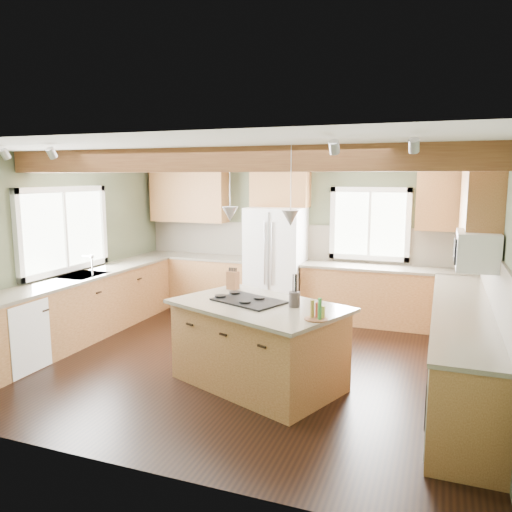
% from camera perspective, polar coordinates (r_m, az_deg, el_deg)
% --- Properties ---
extents(floor, '(5.60, 5.60, 0.00)m').
position_cam_1_polar(floor, '(6.42, -1.23, -11.87)').
color(floor, black).
rests_on(floor, ground).
extents(ceiling, '(5.60, 5.60, 0.00)m').
position_cam_1_polar(ceiling, '(6.00, -1.31, 12.00)').
color(ceiling, silver).
rests_on(ceiling, wall_back).
extents(wall_back, '(5.60, 0.00, 5.60)m').
position_cam_1_polar(wall_back, '(8.43, 5.05, 2.26)').
color(wall_back, '#434C36').
rests_on(wall_back, ground).
extents(wall_left, '(0.00, 5.00, 5.00)m').
position_cam_1_polar(wall_left, '(7.57, -21.38, 0.90)').
color(wall_left, '#434C36').
rests_on(wall_left, ground).
extents(wall_right, '(0.00, 5.00, 5.00)m').
position_cam_1_polar(wall_right, '(5.68, 25.98, -1.92)').
color(wall_right, '#434C36').
rests_on(wall_right, ground).
extents(ceiling_beam, '(5.55, 0.26, 0.26)m').
position_cam_1_polar(ceiling_beam, '(5.44, -3.73, 10.92)').
color(ceiling_beam, '#592D19').
rests_on(ceiling_beam, ceiling).
extents(soffit_trim, '(5.55, 0.20, 0.10)m').
position_cam_1_polar(soffit_trim, '(8.28, 4.99, 10.74)').
color(soffit_trim, '#592D19').
rests_on(soffit_trim, ceiling).
extents(backsplash_back, '(5.58, 0.03, 0.58)m').
position_cam_1_polar(backsplash_back, '(8.42, 5.02, 1.64)').
color(backsplash_back, brown).
rests_on(backsplash_back, wall_back).
extents(backsplash_right, '(0.03, 3.70, 0.58)m').
position_cam_1_polar(backsplash_right, '(5.75, 25.72, -2.70)').
color(backsplash_right, brown).
rests_on(backsplash_right, wall_right).
extents(base_cab_back_left, '(2.02, 0.60, 0.88)m').
position_cam_1_polar(base_cab_back_left, '(8.94, -6.69, -2.97)').
color(base_cab_back_left, brown).
rests_on(base_cab_back_left, floor).
extents(counter_back_left, '(2.06, 0.64, 0.04)m').
position_cam_1_polar(counter_back_left, '(8.85, -6.75, -0.05)').
color(counter_back_left, '#473F34').
rests_on(counter_back_left, base_cab_back_left).
extents(base_cab_back_right, '(2.62, 0.60, 0.88)m').
position_cam_1_polar(base_cab_back_right, '(8.02, 14.73, -4.60)').
color(base_cab_back_right, brown).
rests_on(base_cab_back_right, floor).
extents(counter_back_right, '(2.66, 0.64, 0.04)m').
position_cam_1_polar(counter_back_right, '(7.92, 14.86, -1.37)').
color(counter_back_right, '#473F34').
rests_on(counter_back_right, base_cab_back_right).
extents(base_cab_left, '(0.60, 3.70, 0.88)m').
position_cam_1_polar(base_cab_left, '(7.57, -19.05, -5.61)').
color(base_cab_left, brown).
rests_on(base_cab_left, floor).
extents(counter_left, '(0.64, 3.74, 0.04)m').
position_cam_1_polar(counter_left, '(7.47, -19.23, -2.19)').
color(counter_left, '#473F34').
rests_on(counter_left, base_cab_left).
extents(base_cab_right, '(0.60, 3.70, 0.88)m').
position_cam_1_polar(base_cab_right, '(5.92, 22.42, -9.88)').
color(base_cab_right, brown).
rests_on(base_cab_right, floor).
extents(counter_right, '(0.64, 3.74, 0.04)m').
position_cam_1_polar(counter_right, '(5.79, 22.70, -5.56)').
color(counter_right, '#473F34').
rests_on(counter_right, base_cab_right).
extents(upper_cab_back_left, '(1.40, 0.35, 0.90)m').
position_cam_1_polar(upper_cab_back_left, '(8.95, -7.65, 6.79)').
color(upper_cab_back_left, brown).
rests_on(upper_cab_back_left, wall_back).
extents(upper_cab_over_fridge, '(0.96, 0.35, 0.70)m').
position_cam_1_polar(upper_cab_over_fridge, '(8.29, 2.79, 8.06)').
color(upper_cab_over_fridge, brown).
rests_on(upper_cab_over_fridge, wall_back).
extents(upper_cab_right, '(0.35, 2.20, 0.90)m').
position_cam_1_polar(upper_cab_right, '(6.49, 24.11, 5.25)').
color(upper_cab_right, brown).
rests_on(upper_cab_right, wall_right).
extents(upper_cab_back_corner, '(0.90, 0.35, 0.90)m').
position_cam_1_polar(upper_cab_back_corner, '(7.90, 21.15, 5.97)').
color(upper_cab_back_corner, brown).
rests_on(upper_cab_back_corner, wall_back).
extents(window_left, '(0.04, 1.60, 1.05)m').
position_cam_1_polar(window_left, '(7.56, -21.12, 2.82)').
color(window_left, white).
rests_on(window_left, wall_left).
extents(window_back, '(1.10, 0.04, 1.00)m').
position_cam_1_polar(window_back, '(8.15, 12.87, 3.61)').
color(window_back, white).
rests_on(window_back, wall_back).
extents(sink, '(0.50, 0.65, 0.03)m').
position_cam_1_polar(sink, '(7.47, -19.23, -2.15)').
color(sink, '#262628').
rests_on(sink, counter_left).
extents(faucet, '(0.02, 0.02, 0.28)m').
position_cam_1_polar(faucet, '(7.33, -18.20, -1.15)').
color(faucet, '#B2B2B7').
rests_on(faucet, sink).
extents(dishwasher, '(0.60, 0.60, 0.84)m').
position_cam_1_polar(dishwasher, '(6.66, -26.15, -8.13)').
color(dishwasher, white).
rests_on(dishwasher, floor).
extents(oven, '(0.60, 0.72, 0.84)m').
position_cam_1_polar(oven, '(4.71, 22.76, -14.98)').
color(oven, white).
rests_on(oven, floor).
extents(microwave, '(0.40, 0.70, 0.38)m').
position_cam_1_polar(microwave, '(5.58, 23.96, 0.63)').
color(microwave, white).
rests_on(microwave, wall_right).
extents(pendant_left, '(0.18, 0.18, 0.16)m').
position_cam_1_polar(pendant_left, '(5.60, -2.99, 4.83)').
color(pendant_left, '#B2B2B7').
rests_on(pendant_left, ceiling).
extents(pendant_right, '(0.18, 0.18, 0.16)m').
position_cam_1_polar(pendant_right, '(5.02, 3.97, 4.34)').
color(pendant_right, '#B2B2B7').
rests_on(pendant_right, ceiling).
extents(refrigerator, '(0.90, 0.74, 1.80)m').
position_cam_1_polar(refrigerator, '(8.21, 2.29, -0.71)').
color(refrigerator, white).
rests_on(refrigerator, floor).
extents(island, '(2.00, 1.63, 0.88)m').
position_cam_1_polar(island, '(5.60, 0.29, -10.25)').
color(island, brown).
rests_on(island, floor).
extents(island_top, '(2.15, 1.78, 0.04)m').
position_cam_1_polar(island_top, '(5.47, 0.29, -5.69)').
color(island_top, '#473F34').
rests_on(island_top, island).
extents(cooktop, '(0.88, 0.74, 0.02)m').
position_cam_1_polar(cooktop, '(5.55, -0.82, -5.14)').
color(cooktop, black).
rests_on(cooktop, island_top).
extents(knife_block, '(0.15, 0.13, 0.22)m').
position_cam_1_polar(knife_block, '(6.14, -2.67, -2.79)').
color(knife_block, brown).
rests_on(knife_block, island_top).
extents(utensil_crock, '(0.15, 0.15, 0.16)m').
position_cam_1_polar(utensil_crock, '(5.34, 4.41, -4.95)').
color(utensil_crock, '#3F3532').
rests_on(utensil_crock, island_top).
extents(bottle_tray, '(0.31, 0.31, 0.21)m').
position_cam_1_polar(bottle_tray, '(4.88, 6.91, -6.06)').
color(bottle_tray, '#582E1A').
rests_on(bottle_tray, island_top).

